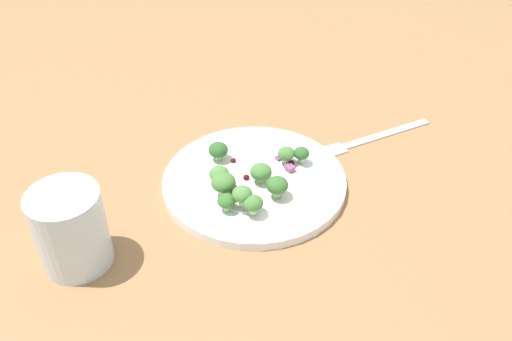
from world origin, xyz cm
name	(u,v)px	position (x,y,z in cm)	size (l,w,h in cm)	color
ground_plane	(246,193)	(0.00, 0.00, -1.00)	(180.00, 180.00, 2.00)	olive
plate	(256,182)	(-0.47, -1.16, 0.86)	(23.58, 23.58, 1.70)	white
dressing_pool	(256,179)	(-0.47, -1.16, 1.30)	(13.68, 13.68, 0.20)	white
broccoli_floret_0	(286,154)	(0.64, -6.13, 2.95)	(2.24, 2.24, 2.27)	#8EB77A
broccoli_floret_1	(218,150)	(5.38, 1.53, 2.87)	(2.60, 2.60, 2.63)	#9EC684
broccoli_floret_2	(219,174)	(0.70, 3.38, 2.81)	(2.51, 2.51, 2.54)	#9EC684
broccoli_floret_3	(253,204)	(-6.19, 2.02, 2.95)	(2.37, 2.37, 2.40)	#ADD18E
broccoli_floret_4	(223,183)	(-1.72, 3.83, 3.41)	(2.99, 2.99, 3.03)	#ADD18E
broccoli_floret_5	(261,172)	(-1.30, -1.44, 2.89)	(2.72, 2.72, 2.76)	#8EB77A
broccoli_floret_6	(277,186)	(-4.78, -1.90, 3.17)	(2.68, 2.68, 2.71)	#8EB77A
broccoli_floret_7	(227,201)	(-4.11, 4.50, 2.61)	(2.18, 2.18, 2.21)	#9EC684
broccoli_floret_8	(301,153)	(0.18, -8.02, 2.80)	(2.09, 2.09, 2.12)	#ADD18E
broccoli_floret_9	(242,194)	(-4.69, 2.71, 3.45)	(2.42, 2.42, 2.45)	#8EB77A
cranberry_0	(236,160)	(4.03, -0.35, 1.59)	(0.71, 0.71, 0.71)	#4C0A14
cranberry_1	(249,175)	(0.26, -0.47, 1.65)	(0.78, 0.78, 0.78)	#4C0A14
cranberry_2	(290,161)	(0.36, -6.58, 1.76)	(0.80, 0.80, 0.80)	#4C0A14
onion_bit_0	(290,167)	(-0.94, -5.80, 1.93)	(0.96, 1.17, 0.53)	#934C84
onion_bit_1	(243,196)	(-3.08, 1.87, 1.64)	(0.99, 1.04, 0.53)	#A35B93
onion_bit_2	(234,188)	(-1.44, 2.32, 1.81)	(0.97, 1.21, 0.35)	#843D75
onion_bit_3	(280,158)	(1.88, -5.89, 1.46)	(0.91, 1.16, 0.50)	#843D75
fork	(370,138)	(1.84, -20.57, 0.25)	(2.43, 18.62, 0.50)	silver
water_glass	(71,229)	(-3.10, 21.97, 4.69)	(7.66, 7.66, 9.37)	silver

